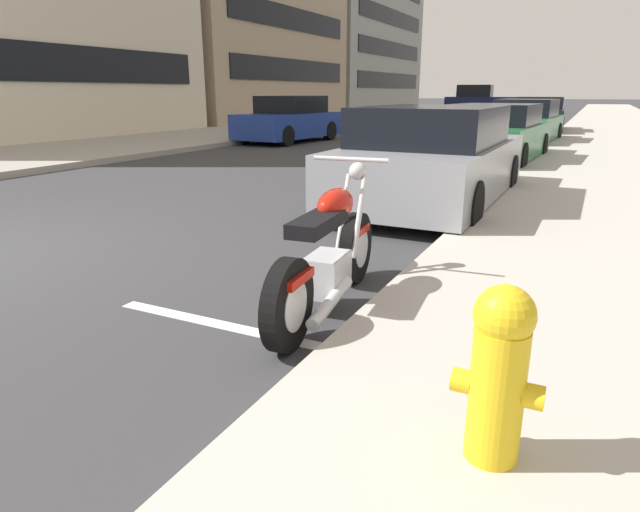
{
  "coord_description": "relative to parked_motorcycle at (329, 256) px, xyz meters",
  "views": [
    {
      "loc": [
        -2.9,
        -5.71,
        1.6
      ],
      "look_at": [
        0.42,
        -4.06,
        0.48
      ],
      "focal_mm": 30.61,
      "sensor_mm": 36.0,
      "label": 1
    }
  ],
  "objects": [
    {
      "name": "parked_car_far_down_curb",
      "position": [
        15.04,
        0.37,
        0.23
      ],
      "size": [
        4.21,
        2.03,
        1.37
      ],
      "rotation": [
        0.0,
        0.0,
        -0.06
      ],
      "color": "#236638",
      "rests_on": "ground"
    },
    {
      "name": "car_opposite_curb",
      "position": [
        12.54,
        7.43,
        0.26
      ],
      "size": [
        4.12,
        2.06,
        1.46
      ],
      "rotation": [
        0.0,
        0.0,
        3.07
      ],
      "color": "navy",
      "rests_on": "ground"
    },
    {
      "name": "sidewalk_far_curb",
      "position": [
        11.39,
        10.82,
        -0.35
      ],
      "size": [
        120.0,
        5.0,
        0.14
      ],
      "primitive_type": "cube",
      "color": "gray",
      "rests_on": "ground"
    },
    {
      "name": "crossing_truck",
      "position": [
        32.45,
        4.62,
        0.5
      ],
      "size": [
        2.25,
        5.41,
        1.99
      ],
      "rotation": [
        0.0,
        0.0,
        1.64
      ],
      "color": "#141947",
      "rests_on": "ground"
    },
    {
      "name": "parked_motorcycle",
      "position": [
        0.0,
        0.0,
        0.0
      ],
      "size": [
        2.03,
        0.62,
        1.1
      ],
      "rotation": [
        0.0,
        0.0,
        0.09
      ],
      "color": "black",
      "rests_on": "ground"
    },
    {
      "name": "sidewalk_near_curb",
      "position": [
        11.39,
        -2.54,
        -0.35
      ],
      "size": [
        120.0,
        4.4,
        0.14
      ],
      "primitive_type": "cube",
      "color": "#ADA89E",
      "rests_on": "ground"
    },
    {
      "name": "parking_stall_stripe",
      "position": [
        -0.61,
        0.36,
        -0.42
      ],
      "size": [
        0.12,
        2.2,
        0.01
      ],
      "primitive_type": "cube",
      "color": "silver",
      "rests_on": "ground"
    },
    {
      "name": "parked_car_second_in_row",
      "position": [
        9.72,
        0.41,
        0.21
      ],
      "size": [
        4.43,
        2.08,
        1.33
      ],
      "rotation": [
        0.0,
        0.0,
        -0.05
      ],
      "color": "#236638",
      "rests_on": "ground"
    },
    {
      "name": "townhouse_behind_pole",
      "position": [
        23.17,
        17.32,
        5.67
      ],
      "size": [
        13.84,
        8.47,
        12.17
      ],
      "color": "tan",
      "rests_on": "ground"
    },
    {
      "name": "parked_car_near_corner",
      "position": [
        19.98,
        0.42,
        0.24
      ],
      "size": [
        4.48,
        2.03,
        1.4
      ],
      "rotation": [
        0.0,
        0.0,
        0.05
      ],
      "color": "black",
      "rests_on": "ground"
    },
    {
      "name": "fire_hydrant",
      "position": [
        -1.46,
        -1.45,
        0.12
      ],
      "size": [
        0.24,
        0.36,
        0.76
      ],
      "color": "gold",
      "rests_on": "sidewalk_near_curb"
    },
    {
      "name": "parked_car_at_intersection",
      "position": [
        4.29,
        0.38,
        0.25
      ],
      "size": [
        4.42,
        1.94,
        1.41
      ],
      "rotation": [
        0.0,
        0.0,
        -0.01
      ],
      "color": "gray",
      "rests_on": "ground"
    },
    {
      "name": "townhouse_far_uphill",
      "position": [
        38.55,
        19.01,
        5.04
      ],
      "size": [
        15.78,
        11.86,
        10.93
      ],
      "color": "#939993",
      "rests_on": "ground"
    }
  ]
}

